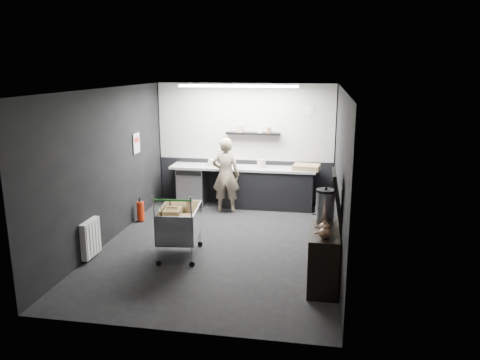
# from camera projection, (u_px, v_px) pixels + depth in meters

# --- Properties ---
(floor) EXTENTS (5.50, 5.50, 0.00)m
(floor) POSITION_uv_depth(u_px,v_px,m) (220.00, 246.00, 8.19)
(floor) COLOR black
(floor) RESTS_ON ground
(ceiling) EXTENTS (5.50, 5.50, 0.00)m
(ceiling) POSITION_uv_depth(u_px,v_px,m) (218.00, 89.00, 7.55)
(ceiling) COLOR silver
(ceiling) RESTS_ON wall_back
(wall_back) EXTENTS (5.50, 0.00, 5.50)m
(wall_back) POSITION_uv_depth(u_px,v_px,m) (245.00, 144.00, 10.50)
(wall_back) COLOR black
(wall_back) RESTS_ON floor
(wall_front) EXTENTS (5.50, 0.00, 5.50)m
(wall_front) POSITION_uv_depth(u_px,v_px,m) (166.00, 223.00, 5.23)
(wall_front) COLOR black
(wall_front) RESTS_ON floor
(wall_left) EXTENTS (0.00, 5.50, 5.50)m
(wall_left) POSITION_uv_depth(u_px,v_px,m) (107.00, 166.00, 8.20)
(wall_left) COLOR black
(wall_left) RESTS_ON floor
(wall_right) EXTENTS (0.00, 5.50, 5.50)m
(wall_right) POSITION_uv_depth(u_px,v_px,m) (340.00, 175.00, 7.53)
(wall_right) COLOR black
(wall_right) RESTS_ON floor
(kitchen_wall_panel) EXTENTS (3.95, 0.02, 1.70)m
(kitchen_wall_panel) POSITION_uv_depth(u_px,v_px,m) (245.00, 122.00, 10.36)
(kitchen_wall_panel) COLOR #BABAB5
(kitchen_wall_panel) RESTS_ON wall_back
(dado_panel) EXTENTS (3.95, 0.02, 1.00)m
(dado_panel) POSITION_uv_depth(u_px,v_px,m) (245.00, 181.00, 10.68)
(dado_panel) COLOR black
(dado_panel) RESTS_ON wall_back
(floating_shelf) EXTENTS (1.20, 0.22, 0.04)m
(floating_shelf) POSITION_uv_depth(u_px,v_px,m) (253.00, 133.00, 10.28)
(floating_shelf) COLOR black
(floating_shelf) RESTS_ON wall_back
(wall_clock) EXTENTS (0.20, 0.03, 0.20)m
(wall_clock) POSITION_uv_depth(u_px,v_px,m) (309.00, 110.00, 10.05)
(wall_clock) COLOR white
(wall_clock) RESTS_ON wall_back
(poster) EXTENTS (0.02, 0.30, 0.40)m
(poster) POSITION_uv_depth(u_px,v_px,m) (136.00, 143.00, 9.39)
(poster) COLOR silver
(poster) RESTS_ON wall_left
(poster_red_band) EXTENTS (0.02, 0.22, 0.10)m
(poster_red_band) POSITION_uv_depth(u_px,v_px,m) (136.00, 140.00, 9.37)
(poster_red_band) COLOR red
(poster_red_band) RESTS_ON poster
(radiator) EXTENTS (0.10, 0.50, 0.60)m
(radiator) POSITION_uv_depth(u_px,v_px,m) (91.00, 238.00, 7.56)
(radiator) COLOR white
(radiator) RESTS_ON wall_left
(ceiling_strip) EXTENTS (2.40, 0.20, 0.04)m
(ceiling_strip) POSITION_uv_depth(u_px,v_px,m) (238.00, 86.00, 9.32)
(ceiling_strip) COLOR white
(ceiling_strip) RESTS_ON ceiling
(prep_counter) EXTENTS (3.20, 0.61, 0.90)m
(prep_counter) POSITION_uv_depth(u_px,v_px,m) (248.00, 187.00, 10.37)
(prep_counter) COLOR black
(prep_counter) RESTS_ON floor
(person) EXTENTS (0.60, 0.40, 1.61)m
(person) POSITION_uv_depth(u_px,v_px,m) (226.00, 175.00, 9.93)
(person) COLOR #C3B79A
(person) RESTS_ON floor
(shopping_cart) EXTENTS (0.71, 1.07, 1.12)m
(shopping_cart) POSITION_uv_depth(u_px,v_px,m) (179.00, 225.00, 7.63)
(shopping_cart) COLOR silver
(shopping_cart) RESTS_ON floor
(sideboard) EXTENTS (0.47, 1.11, 1.66)m
(sideboard) POSITION_uv_depth(u_px,v_px,m) (324.00, 248.00, 6.66)
(sideboard) COLOR black
(sideboard) RESTS_ON floor
(fire_extinguisher) EXTENTS (0.14, 0.14, 0.48)m
(fire_extinguisher) POSITION_uv_depth(u_px,v_px,m) (141.00, 210.00, 9.41)
(fire_extinguisher) COLOR red
(fire_extinguisher) RESTS_ON floor
(cardboard_box) EXTENTS (0.59, 0.48, 0.11)m
(cardboard_box) POSITION_uv_depth(u_px,v_px,m) (307.00, 167.00, 10.00)
(cardboard_box) COLOR #987D51
(cardboard_box) RESTS_ON prep_counter
(pink_tub) EXTENTS (0.18, 0.18, 0.18)m
(pink_tub) POSITION_uv_depth(u_px,v_px,m) (261.00, 163.00, 10.20)
(pink_tub) COLOR beige
(pink_tub) RESTS_ON prep_counter
(white_container) EXTENTS (0.19, 0.15, 0.15)m
(white_container) POSITION_uv_depth(u_px,v_px,m) (213.00, 163.00, 10.33)
(white_container) COLOR white
(white_container) RESTS_ON prep_counter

